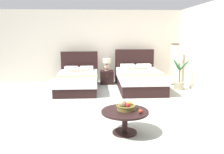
{
  "coord_description": "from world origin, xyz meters",
  "views": [
    {
      "loc": [
        -0.26,
        -5.79,
        1.8
      ],
      "look_at": [
        0.05,
        0.48,
        0.64
      ],
      "focal_mm": 37.37,
      "sensor_mm": 36.0,
      "label": 1
    }
  ],
  "objects_px": {
    "bed_near_window": "(78,81)",
    "floor_lamp_corner": "(174,64)",
    "loose_apple": "(141,111)",
    "fruit_bowl": "(125,106)",
    "bed_near_corner": "(139,79)",
    "table_lamp": "(107,63)",
    "nightstand": "(107,77)",
    "potted_palm": "(179,82)",
    "coffee_table": "(125,116)"
  },
  "relations": [
    {
      "from": "table_lamp",
      "to": "bed_near_corner",
      "type": "bearing_deg",
      "value": -40.4
    },
    {
      "from": "potted_palm",
      "to": "bed_near_window",
      "type": "bearing_deg",
      "value": 177.6
    },
    {
      "from": "loose_apple",
      "to": "table_lamp",
      "type": "bearing_deg",
      "value": 95.93
    },
    {
      "from": "potted_palm",
      "to": "loose_apple",
      "type": "bearing_deg",
      "value": -118.35
    },
    {
      "from": "fruit_bowl",
      "to": "loose_apple",
      "type": "height_order",
      "value": "fruit_bowl"
    },
    {
      "from": "table_lamp",
      "to": "coffee_table",
      "type": "height_order",
      "value": "table_lamp"
    },
    {
      "from": "coffee_table",
      "to": "loose_apple",
      "type": "distance_m",
      "value": 0.33
    },
    {
      "from": "potted_palm",
      "to": "bed_near_corner",
      "type": "bearing_deg",
      "value": 174.13
    },
    {
      "from": "bed_near_corner",
      "to": "floor_lamp_corner",
      "type": "relative_size",
      "value": 1.54
    },
    {
      "from": "bed_near_window",
      "to": "floor_lamp_corner",
      "type": "relative_size",
      "value": 1.46
    },
    {
      "from": "floor_lamp_corner",
      "to": "bed_near_corner",
      "type": "bearing_deg",
      "value": -152.97
    },
    {
      "from": "bed_near_corner",
      "to": "table_lamp",
      "type": "bearing_deg",
      "value": 139.6
    },
    {
      "from": "bed_near_window",
      "to": "loose_apple",
      "type": "bearing_deg",
      "value": -68.25
    },
    {
      "from": "bed_near_window",
      "to": "fruit_bowl",
      "type": "relative_size",
      "value": 6.01
    },
    {
      "from": "nightstand",
      "to": "bed_near_window",
      "type": "bearing_deg",
      "value": -138.61
    },
    {
      "from": "fruit_bowl",
      "to": "nightstand",
      "type": "bearing_deg",
      "value": 92.93
    },
    {
      "from": "table_lamp",
      "to": "potted_palm",
      "type": "bearing_deg",
      "value": -23.51
    },
    {
      "from": "floor_lamp_corner",
      "to": "fruit_bowl",
      "type": "bearing_deg",
      "value": -118.17
    },
    {
      "from": "nightstand",
      "to": "potted_palm",
      "type": "bearing_deg",
      "value": -23.1
    },
    {
      "from": "bed_near_corner",
      "to": "coffee_table",
      "type": "relative_size",
      "value": 2.6
    },
    {
      "from": "bed_near_corner",
      "to": "table_lamp",
      "type": "xyz_separation_m",
      "value": [
        -1.04,
        0.89,
        0.42
      ]
    },
    {
      "from": "bed_near_corner",
      "to": "table_lamp",
      "type": "height_order",
      "value": "bed_near_corner"
    },
    {
      "from": "loose_apple",
      "to": "fruit_bowl",
      "type": "bearing_deg",
      "value": 140.2
    },
    {
      "from": "bed_near_window",
      "to": "nightstand",
      "type": "height_order",
      "value": "bed_near_window"
    },
    {
      "from": "nightstand",
      "to": "fruit_bowl",
      "type": "relative_size",
      "value": 1.37
    },
    {
      "from": "table_lamp",
      "to": "loose_apple",
      "type": "distance_m",
      "value": 4.54
    },
    {
      "from": "nightstand",
      "to": "potted_palm",
      "type": "distance_m",
      "value": 2.55
    },
    {
      "from": "potted_palm",
      "to": "table_lamp",
      "type": "bearing_deg",
      "value": 156.49
    },
    {
      "from": "bed_near_corner",
      "to": "potted_palm",
      "type": "bearing_deg",
      "value": -5.87
    },
    {
      "from": "nightstand",
      "to": "coffee_table",
      "type": "height_order",
      "value": "nightstand"
    },
    {
      "from": "nightstand",
      "to": "potted_palm",
      "type": "xyz_separation_m",
      "value": [
        2.35,
        -1.0,
        0.02
      ]
    },
    {
      "from": "bed_near_window",
      "to": "table_lamp",
      "type": "relative_size",
      "value": 4.82
    },
    {
      "from": "nightstand",
      "to": "loose_apple",
      "type": "bearing_deg",
      "value": -84.05
    },
    {
      "from": "bed_near_corner",
      "to": "floor_lamp_corner",
      "type": "xyz_separation_m",
      "value": [
        1.38,
        0.7,
        0.4
      ]
    },
    {
      "from": "coffee_table",
      "to": "potted_palm",
      "type": "relative_size",
      "value": 0.86
    },
    {
      "from": "bed_near_window",
      "to": "potted_palm",
      "type": "xyz_separation_m",
      "value": [
        3.33,
        -0.14,
        -0.04
      ]
    },
    {
      "from": "fruit_bowl",
      "to": "potted_palm",
      "type": "bearing_deg",
      "value": 56.98
    },
    {
      "from": "nightstand",
      "to": "loose_apple",
      "type": "xyz_separation_m",
      "value": [
        0.47,
        -4.48,
        0.22
      ]
    },
    {
      "from": "bed_near_window",
      "to": "fruit_bowl",
      "type": "distance_m",
      "value": 3.62
    },
    {
      "from": "bed_near_window",
      "to": "floor_lamp_corner",
      "type": "bearing_deg",
      "value": 11.62
    },
    {
      "from": "bed_near_window",
      "to": "fruit_bowl",
      "type": "height_order",
      "value": "bed_near_window"
    },
    {
      "from": "bed_near_corner",
      "to": "nightstand",
      "type": "xyz_separation_m",
      "value": [
        -1.04,
        0.87,
        -0.09
      ]
    },
    {
      "from": "potted_palm",
      "to": "nightstand",
      "type": "bearing_deg",
      "value": 156.9
    },
    {
      "from": "bed_near_corner",
      "to": "floor_lamp_corner",
      "type": "height_order",
      "value": "floor_lamp_corner"
    },
    {
      "from": "bed_near_corner",
      "to": "fruit_bowl",
      "type": "bearing_deg",
      "value": -103.58
    },
    {
      "from": "table_lamp",
      "to": "floor_lamp_corner",
      "type": "height_order",
      "value": "floor_lamp_corner"
    },
    {
      "from": "bed_near_corner",
      "to": "floor_lamp_corner",
      "type": "distance_m",
      "value": 1.6
    },
    {
      "from": "nightstand",
      "to": "table_lamp",
      "type": "bearing_deg",
      "value": 90.0
    },
    {
      "from": "bed_near_corner",
      "to": "table_lamp",
      "type": "relative_size",
      "value": 5.07
    },
    {
      "from": "fruit_bowl",
      "to": "floor_lamp_corner",
      "type": "xyz_separation_m",
      "value": [
        2.2,
        4.11,
        0.23
      ]
    }
  ]
}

